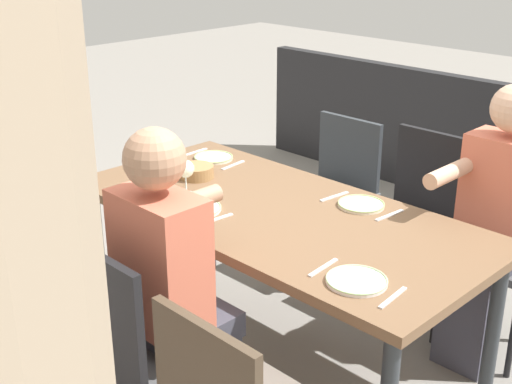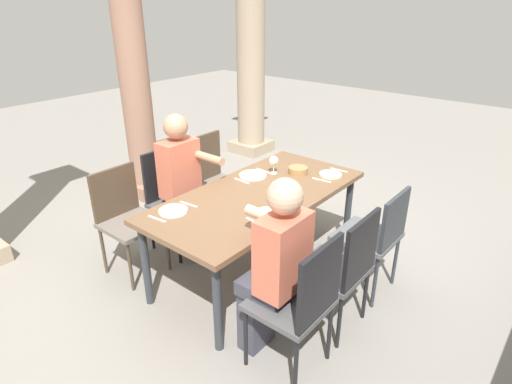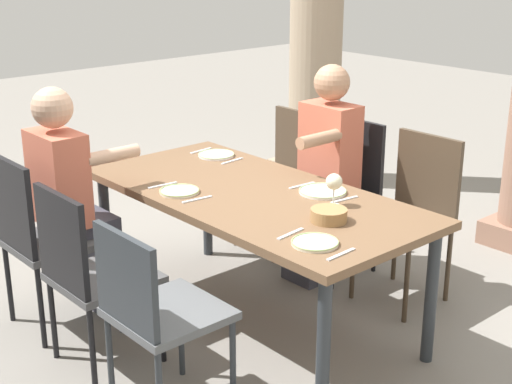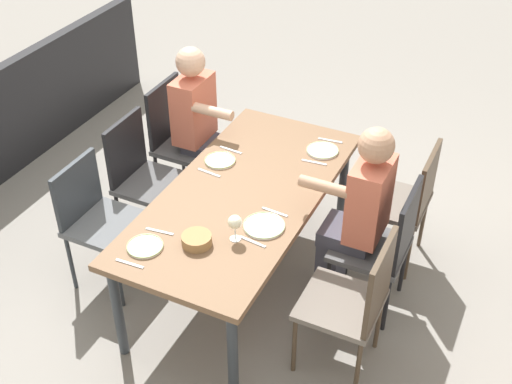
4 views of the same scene
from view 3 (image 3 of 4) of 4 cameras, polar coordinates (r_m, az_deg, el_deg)
The scene contains 25 objects.
ground_plane at distance 4.12m, azimuth -0.25°, elevation -9.75°, with size 16.00×16.00×0.00m, color gray.
dining_table at distance 3.84m, azimuth -0.26°, elevation -0.93°, with size 1.90×0.91×0.74m.
chair_west_north at distance 4.92m, azimuth 2.23°, elevation 1.74°, with size 0.44×0.44×0.90m.
chair_west_south at distance 3.98m, azimuth -16.38°, elevation -2.97°, with size 0.44×0.44×0.95m.
chair_mid_north at distance 4.59m, azimuth 6.63°, elevation 0.39°, with size 0.44×0.44×0.93m.
chair_mid_south at distance 3.57m, azimuth -12.78°, elevation -5.69°, with size 0.44×0.44×0.91m.
chair_east_north at distance 4.27m, azimuth 11.96°, elevation -1.24°, with size 0.44×0.44×0.94m.
chair_east_south at distance 3.15m, azimuth -7.86°, elevation -8.75°, with size 0.44×0.44×0.88m.
diner_woman_green at distance 4.01m, azimuth -13.91°, elevation -0.40°, with size 0.35×0.49×1.28m.
diner_man_white at distance 4.40m, azimuth 5.09°, elevation 1.92°, with size 0.35×0.49×1.29m.
stone_column_near at distance 6.21m, azimuth 4.69°, elevation 14.04°, with size 0.56×0.56×2.96m.
plate_0 at distance 4.46m, azimuth -3.06°, elevation 2.87°, with size 0.22×0.22×0.02m.
fork_0 at distance 4.58m, azimuth -4.23°, elevation 3.18°, with size 0.02×0.17×0.01m, color silver.
spoon_0 at distance 4.35m, azimuth -1.83°, elevation 2.39°, with size 0.02×0.17×0.01m, color silver.
plate_1 at distance 3.83m, azimuth -5.89°, elevation 0.08°, with size 0.21×0.21×0.02m.
fork_1 at distance 3.95m, azimuth -7.17°, elevation 0.52°, with size 0.02×0.17×0.01m, color silver.
spoon_1 at distance 3.72m, azimuth -4.54°, elevation -0.57°, with size 0.02×0.17×0.01m, color silver.
plate_2 at distance 3.82m, azimuth 5.13°, elevation 0.06°, with size 0.24×0.24×0.02m.
wine_glass_2 at distance 3.61m, azimuth 6.00°, elevation 0.73°, with size 0.08×0.08×0.16m.
fork_2 at distance 3.92m, azimuth 3.54°, elevation 0.51°, with size 0.02×0.17×0.01m, color silver.
spoon_2 at distance 3.73m, azimuth 6.79°, elevation -0.58°, with size 0.02×0.17×0.01m, color silver.
plate_3 at distance 3.18m, azimuth 4.53°, elevation -3.87°, with size 0.20×0.20×0.02m.
fork_3 at distance 3.28m, azimuth 2.65°, elevation -3.22°, with size 0.02×0.17×0.01m, color silver.
spoon_3 at distance 3.09m, azimuth 6.53°, elevation -4.76°, with size 0.02×0.17×0.01m, color silver.
bread_basket at distance 3.43m, azimuth 5.59°, elevation -1.77°, with size 0.17×0.17×0.06m, color #9E7547.
Camera 3 is at (2.72, -2.38, 1.97)m, focal length 52.23 mm.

